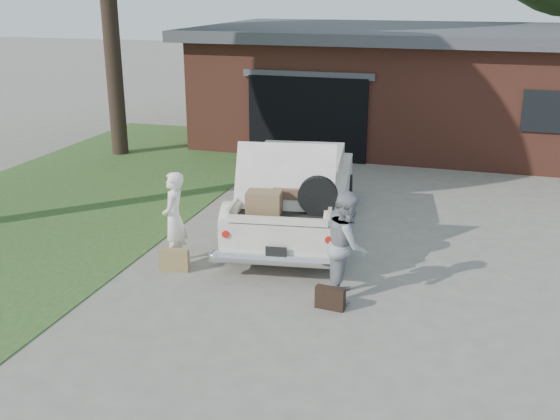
# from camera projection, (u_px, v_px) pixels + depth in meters

# --- Properties ---
(ground) EXTENTS (90.00, 90.00, 0.00)m
(ground) POSITION_uv_depth(u_px,v_px,m) (269.00, 290.00, 9.98)
(ground) COLOR gray
(ground) RESTS_ON ground
(grass_strip) EXTENTS (6.00, 16.00, 0.02)m
(grass_strip) POSITION_uv_depth(u_px,v_px,m) (70.00, 200.00, 14.22)
(grass_strip) COLOR #2D4C1E
(grass_strip) RESTS_ON ground
(house) EXTENTS (12.80, 7.80, 3.30)m
(house) POSITION_uv_depth(u_px,v_px,m) (417.00, 83.00, 19.56)
(house) COLOR brown
(house) RESTS_ON ground
(sedan) EXTENTS (2.63, 5.24, 1.98)m
(sedan) POSITION_uv_depth(u_px,v_px,m) (297.00, 193.00, 12.27)
(sedan) COLOR white
(sedan) RESTS_ON ground
(woman_left) EXTENTS (0.47, 0.63, 1.57)m
(woman_left) POSITION_uv_depth(u_px,v_px,m) (174.00, 219.00, 10.73)
(woman_left) COLOR white
(woman_left) RESTS_ON ground
(woman_right) EXTENTS (0.72, 0.87, 1.62)m
(woman_right) POSITION_uv_depth(u_px,v_px,m) (348.00, 245.00, 9.57)
(woman_right) COLOR gray
(woman_right) RESTS_ON ground
(suitcase_left) EXTENTS (0.50, 0.24, 0.37)m
(suitcase_left) POSITION_uv_depth(u_px,v_px,m) (174.00, 260.00, 10.62)
(suitcase_left) COLOR #9A804E
(suitcase_left) RESTS_ON ground
(suitcase_right) EXTENTS (0.44, 0.18, 0.33)m
(suitcase_right) POSITION_uv_depth(u_px,v_px,m) (330.00, 298.00, 9.36)
(suitcase_right) COLOR black
(suitcase_right) RESTS_ON ground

